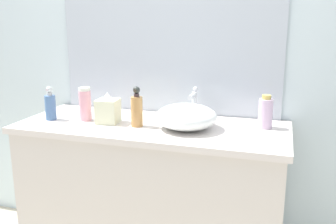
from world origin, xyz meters
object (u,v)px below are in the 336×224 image
Objects in this scene: sink_basin at (186,117)px; soap_dispenser at (50,106)px; perfume_bottle at (85,104)px; tissue_box at (108,110)px; lotion_bottle at (265,113)px; spray_can at (137,110)px.

soap_dispenser is (-0.77, -0.05, 0.02)m from sink_basin.
sink_basin is at bearing 0.19° from perfume_bottle.
tissue_box reaches higher than sink_basin.
lotion_bottle is 0.67m from spray_can.
perfume_bottle reaches higher than lotion_bottle.
soap_dispenser reaches higher than tissue_box.
perfume_bottle is at bearing 174.53° from spray_can.
lotion_bottle is (0.39, 0.13, 0.02)m from sink_basin.
lotion_bottle is 0.82× the size of spray_can.
lotion_bottle is 0.94× the size of perfume_bottle.
lotion_bottle is 1.03× the size of tissue_box.
perfume_bottle is (-0.58, -0.00, 0.03)m from sink_basin.
spray_can reaches higher than sink_basin.
lotion_bottle reaches higher than sink_basin.
sink_basin is 0.26m from spray_can.
sink_basin is 0.41m from lotion_bottle.
soap_dispenser reaches higher than perfume_bottle.
spray_can is at bearing 1.65° from soap_dispenser.
sink_basin is at bearing -161.05° from lotion_bottle.
spray_can is at bearing -5.47° from perfume_bottle.
lotion_bottle reaches higher than tissue_box.
lotion_bottle is (1.16, 0.18, 0.00)m from soap_dispenser.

